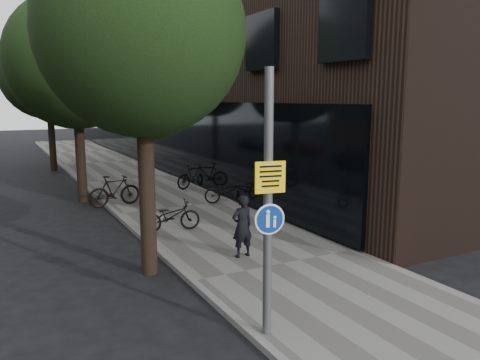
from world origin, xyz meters
TOP-DOWN VIEW (x-y plane):
  - ground at (0.00, 0.00)m, footprint 120.00×120.00m
  - sidewalk at (0.25, 10.00)m, footprint 4.50×60.00m
  - curb_edge at (-2.00, 10.00)m, footprint 0.15×60.00m
  - building_right_dark_brick at (8.50, 22.00)m, footprint 12.00×40.00m
  - street_tree_near at (-2.53, 4.64)m, footprint 4.40×4.40m
  - street_tree_mid at (-2.53, 13.14)m, footprint 5.00×5.00m
  - street_tree_far at (-2.53, 22.14)m, footprint 5.00×5.00m
  - signpost at (-1.80, 0.68)m, footprint 0.49×0.14m
  - pedestrian at (-0.36, 4.20)m, footprint 0.59×0.41m
  - parked_bike_facade_near at (2.00, 9.68)m, footprint 1.83×1.15m
  - parked_bike_facade_far at (2.00, 12.99)m, footprint 1.82×1.01m
  - parked_bike_curb_near at (-1.13, 7.14)m, footprint 1.78×0.82m
  - parked_bike_curb_far at (-1.80, 11.17)m, footprint 1.89×0.66m

SIDE VIEW (x-z plane):
  - ground at x=0.00m, z-range 0.00..0.00m
  - sidewalk at x=0.25m, z-range 0.00..0.12m
  - curb_edge at x=-2.00m, z-range 0.00..0.13m
  - parked_bike_curb_near at x=-1.13m, z-range 0.12..1.02m
  - parked_bike_facade_near at x=2.00m, z-range 0.12..1.03m
  - parked_bike_facade_far at x=2.00m, z-range 0.12..1.17m
  - parked_bike_curb_far at x=-1.80m, z-range 0.12..1.24m
  - pedestrian at x=-0.36m, z-range 0.12..1.66m
  - signpost at x=-1.80m, z-range 0.14..4.43m
  - street_tree_near at x=-2.53m, z-range 1.36..8.86m
  - street_tree_mid at x=-2.53m, z-range 1.21..9.01m
  - street_tree_far at x=-2.53m, z-range 1.21..9.01m
  - building_right_dark_brick at x=8.50m, z-range 0.00..18.00m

